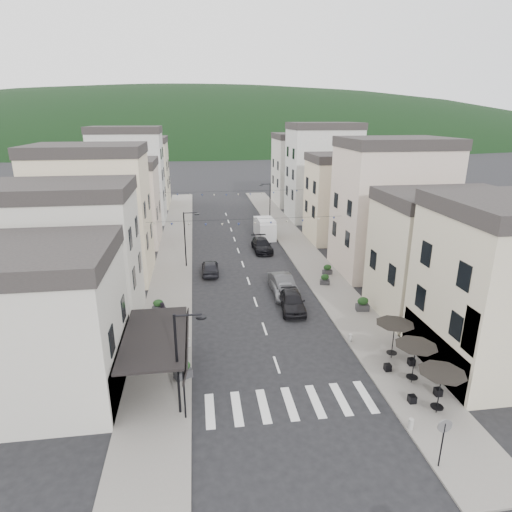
# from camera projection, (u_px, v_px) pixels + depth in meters

# --- Properties ---
(ground) EXTENTS (700.00, 700.00, 0.00)m
(ground) POSITION_uv_depth(u_px,v_px,m) (298.00, 428.00, 22.28)
(ground) COLOR black
(ground) RESTS_ON ground
(sidewalk_left) EXTENTS (4.00, 76.00, 0.12)m
(sidewalk_left) POSITION_uv_depth(u_px,v_px,m) (175.00, 250.00, 51.35)
(sidewalk_left) COLOR slate
(sidewalk_left) RESTS_ON ground
(sidewalk_right) EXTENTS (4.00, 76.00, 0.12)m
(sidewalk_right) POSITION_uv_depth(u_px,v_px,m) (297.00, 245.00, 53.34)
(sidewalk_right) COLOR slate
(sidewalk_right) RESTS_ON ground
(hill_backdrop) EXTENTS (640.00, 360.00, 70.00)m
(hill_backdrop) POSITION_uv_depth(u_px,v_px,m) (200.00, 138.00, 304.34)
(hill_backdrop) COLOR black
(hill_backdrop) RESTS_ON ground
(boutique_building) EXTENTS (12.00, 8.00, 8.00)m
(boutique_building) POSITION_uv_depth(u_px,v_px,m) (6.00, 334.00, 23.67)
(boutique_building) COLOR #BCB8AD
(boutique_building) RESTS_ON ground
(boutique_awning) EXTENTS (3.77, 7.50, 3.28)m
(boutique_awning) POSITION_uv_depth(u_px,v_px,m) (159.00, 338.00, 25.04)
(boutique_awning) COLOR black
(boutique_awning) RESTS_ON ground
(buildings_row_left) EXTENTS (10.20, 54.16, 14.00)m
(buildings_row_left) POSITION_uv_depth(u_px,v_px,m) (118.00, 193.00, 53.93)
(buildings_row_left) COLOR #BCB8AD
(buildings_row_left) RESTS_ON ground
(buildings_row_right) EXTENTS (10.20, 54.16, 14.50)m
(buildings_row_right) POSITION_uv_depth(u_px,v_px,m) (342.00, 188.00, 56.62)
(buildings_row_right) COLOR beige
(buildings_row_right) RESTS_ON ground
(cafe_terrace) EXTENTS (2.50, 8.10, 2.53)m
(cafe_terrace) POSITION_uv_depth(u_px,v_px,m) (416.00, 350.00, 25.19)
(cafe_terrace) COLOR black
(cafe_terrace) RESTS_ON ground
(streetlamp_left_near) EXTENTS (1.70, 0.56, 6.00)m
(streetlamp_left_near) POSITION_uv_depth(u_px,v_px,m) (182.00, 354.00, 22.22)
(streetlamp_left_near) COLOR black
(streetlamp_left_near) RESTS_ON ground
(streetlamp_left_far) EXTENTS (1.70, 0.56, 6.00)m
(streetlamp_left_far) POSITION_uv_depth(u_px,v_px,m) (187.00, 234.00, 44.79)
(streetlamp_left_far) COLOR black
(streetlamp_left_far) RESTS_ON ground
(streetlamp_right_far) EXTENTS (1.70, 0.56, 6.00)m
(streetlamp_right_far) POSITION_uv_depth(u_px,v_px,m) (268.00, 199.00, 63.26)
(streetlamp_right_far) COLOR black
(streetlamp_right_far) RESTS_ON ground
(traffic_sign) EXTENTS (0.70, 0.07, 2.70)m
(traffic_sign) POSITION_uv_depth(u_px,v_px,m) (444.00, 434.00, 19.15)
(traffic_sign) COLOR black
(traffic_sign) RESTS_ON ground
(bollards) EXTENTS (11.66, 10.26, 0.60)m
(bollards) POSITION_uv_depth(u_px,v_px,m) (278.00, 363.00, 27.32)
(bollards) COLOR gray
(bollards) RESTS_ON ground
(bunting_near) EXTENTS (19.00, 0.28, 0.62)m
(bunting_near) POSITION_uv_depth(u_px,v_px,m) (247.00, 223.00, 41.19)
(bunting_near) COLOR black
(bunting_near) RESTS_ON ground
(bunting_far) EXTENTS (19.00, 0.28, 0.62)m
(bunting_far) POSITION_uv_depth(u_px,v_px,m) (232.00, 194.00, 56.23)
(bunting_far) COLOR black
(bunting_far) RESTS_ON ground
(parked_car_a) EXTENTS (2.32, 4.95, 1.64)m
(parked_car_a) POSITION_uv_depth(u_px,v_px,m) (292.00, 301.00, 35.54)
(parked_car_a) COLOR black
(parked_car_a) RESTS_ON ground
(parked_car_b) EXTENTS (2.16, 5.02, 1.61)m
(parked_car_b) POSITION_uv_depth(u_px,v_px,m) (283.00, 284.00, 39.10)
(parked_car_b) COLOR #38393B
(parked_car_b) RESTS_ON ground
(parked_car_c) EXTENTS (2.37, 4.76, 1.30)m
(parked_car_c) POSITION_uv_depth(u_px,v_px,m) (285.00, 290.00, 38.20)
(parked_car_c) COLOR gray
(parked_car_c) RESTS_ON ground
(parked_car_d) EXTENTS (2.20, 5.16, 1.48)m
(parked_car_d) POSITION_uv_depth(u_px,v_px,m) (262.00, 245.00, 51.01)
(parked_car_d) COLOR black
(parked_car_d) RESTS_ON ground
(parked_car_e) EXTENTS (1.79, 4.27, 1.44)m
(parked_car_e) POSITION_uv_depth(u_px,v_px,m) (210.00, 267.00, 43.65)
(parked_car_e) COLOR black
(parked_car_e) RESTS_ON ground
(delivery_van) EXTENTS (2.29, 5.51, 2.61)m
(delivery_van) POSITION_uv_depth(u_px,v_px,m) (265.00, 228.00, 56.77)
(delivery_van) COLOR silver
(delivery_van) RESTS_ON ground
(pedestrian_a) EXTENTS (0.72, 0.58, 1.74)m
(pedestrian_a) POSITION_uv_depth(u_px,v_px,m) (176.00, 335.00, 29.63)
(pedestrian_a) COLOR black
(pedestrian_a) RESTS_ON sidewalk_left
(pedestrian_b) EXTENTS (0.99, 0.96, 1.61)m
(pedestrian_b) POSITION_uv_depth(u_px,v_px,m) (163.00, 312.00, 33.25)
(pedestrian_b) COLOR #241E28
(pedestrian_b) RESTS_ON sidewalk_left
(planter_la) EXTENTS (1.22, 0.98, 1.20)m
(planter_la) POSITION_uv_depth(u_px,v_px,m) (183.00, 369.00, 26.17)
(planter_la) COLOR #313134
(planter_la) RESTS_ON sidewalk_left
(planter_lb) EXTENTS (1.06, 0.79, 1.06)m
(planter_lb) POSITION_uv_depth(u_px,v_px,m) (158.00, 306.00, 35.07)
(planter_lb) COLOR #2D2D2F
(planter_lb) RESTS_ON sidewalk_left
(planter_ra) EXTENTS (1.12, 0.69, 1.19)m
(planter_ra) POSITION_uv_depth(u_px,v_px,m) (363.00, 304.00, 35.23)
(planter_ra) COLOR #333235
(planter_ra) RESTS_ON sidewalk_right
(planter_rb) EXTENTS (1.00, 0.70, 1.02)m
(planter_rb) POSITION_uv_depth(u_px,v_px,m) (325.00, 279.00, 40.73)
(planter_rb) COLOR #303032
(planter_rb) RESTS_ON sidewalk_right
(planter_rc) EXTENTS (1.02, 0.72, 1.04)m
(planter_rc) POSITION_uv_depth(u_px,v_px,m) (327.00, 270.00, 43.31)
(planter_rc) COLOR #303033
(planter_rc) RESTS_ON sidewalk_right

